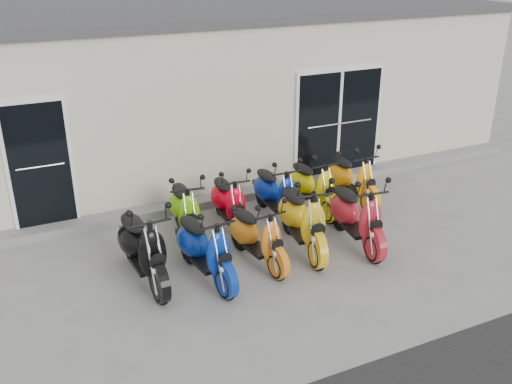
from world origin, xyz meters
The scene contains 16 objects.
ground centered at (0.00, 0.00, 0.00)m, with size 80.00×80.00×0.00m, color gray.
building centered at (0.00, 5.20, 1.60)m, with size 14.00×6.00×3.20m, color beige.
roof_cap centered at (0.00, 5.20, 3.28)m, with size 14.20×6.20×0.16m, color #3F3F42.
front_step centered at (0.00, 2.02, 0.07)m, with size 14.00×0.40×0.15m, color gray.
door_left centered at (-3.20, 2.17, 1.26)m, with size 1.07×0.08×2.22m, color black.
door_right centered at (2.60, 2.17, 1.26)m, with size 2.02×0.08×2.22m, color black.
scooter_front_black centered at (-2.13, -0.12, 0.70)m, with size 0.69×1.90×1.40m, color black, non-canonical shape.
scooter_front_blue centered at (-1.31, -0.45, 0.65)m, with size 0.64×1.77×1.31m, color #082992, non-canonical shape.
scooter_front_orange_a centered at (-0.44, -0.35, 0.60)m, with size 0.59×1.63×1.20m, color orange, non-canonical shape.
scooter_front_orange_b centered at (0.40, -0.26, 0.70)m, with size 0.69×1.90×1.40m, color gold, non-canonical shape.
scooter_front_red centered at (1.27, -0.50, 0.67)m, with size 0.66×1.80×1.33m, color #AE1A27, non-canonical shape.
scooter_back_green centered at (-1.15, 0.94, 0.63)m, with size 0.62×1.71×1.27m, color #64B809, non-canonical shape.
scooter_back_red centered at (-0.35, 0.98, 0.61)m, with size 0.60×1.65×1.22m, color red, non-canonical shape.
scooter_back_blue centered at (0.55, 0.95, 0.63)m, with size 0.62×1.70×1.25m, color navy, non-canonical shape.
scooter_back_yellow centered at (1.31, 0.94, 0.63)m, with size 0.62×1.71×1.26m, color #DACF05, non-canonical shape.
scooter_back_extra centered at (2.16, 0.94, 0.63)m, with size 0.62×1.71×1.26m, color #FF9B0D, non-canonical shape.
Camera 1 is at (-3.71, -7.29, 4.52)m, focal length 40.00 mm.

